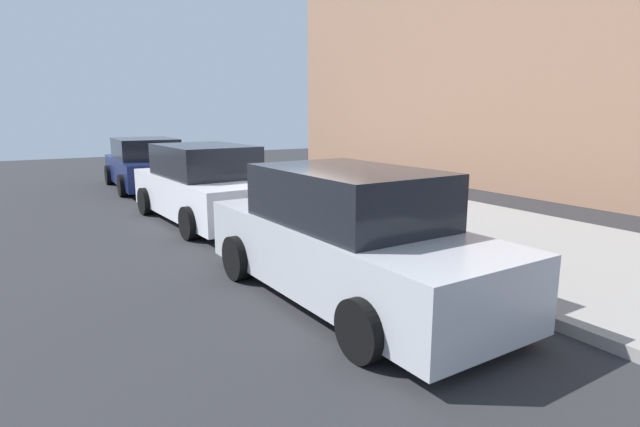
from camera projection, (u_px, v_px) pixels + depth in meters
name	position (u px, v px, depth m)	size (l,w,h in m)	color
ground_plane	(290.00, 224.00, 10.87)	(40.00, 40.00, 0.00)	#28282B
sidewalk_curb	(382.00, 210.00, 12.13)	(18.00, 5.00, 0.14)	gray
suitcase_maroon_0	(443.00, 239.00, 8.01)	(0.42, 0.25, 0.84)	maroon
suitcase_navy_1	(425.00, 230.00, 8.45)	(0.42, 0.24, 0.79)	navy
suitcase_olive_2	(403.00, 225.00, 8.89)	(0.49, 0.25, 0.81)	#59601E
suitcase_teal_3	(385.00, 216.00, 9.38)	(0.50, 0.25, 0.98)	#0F606B
suitcase_black_4	(370.00, 209.00, 9.79)	(0.36, 0.23, 1.05)	black
suitcase_red_5	(356.00, 209.00, 10.19)	(0.42, 0.21, 0.70)	red
suitcase_silver_6	(337.00, 206.00, 10.56)	(0.45, 0.26, 0.86)	#9EA0A8
suitcase_maroon_7	(328.00, 204.00, 11.01)	(0.38, 0.20, 0.58)	maroon
suitcase_navy_8	(315.00, 196.00, 11.41)	(0.50, 0.25, 0.81)	navy
fire_hydrant	(298.00, 189.00, 12.14)	(0.39, 0.21, 0.81)	#D89E0C
bollard_post	(278.00, 186.00, 12.71)	(0.13, 0.13, 0.82)	#333338
parked_car_silver_0	(347.00, 239.00, 6.42)	(4.76, 2.10, 1.69)	#B2B5BA
parked_car_white_1	(205.00, 186.00, 11.09)	(4.75, 2.25, 1.67)	silver
parked_car_navy_2	(146.00, 165.00, 15.95)	(4.64, 2.19, 1.57)	#141E4C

